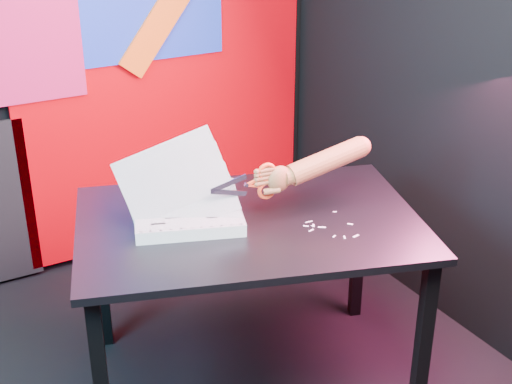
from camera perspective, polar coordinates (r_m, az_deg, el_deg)
room at (r=2.14m, az=-8.61°, el=7.36°), size 3.01×3.01×2.71m
backdrop at (r=3.62m, az=-15.95°, el=7.33°), size 2.88×0.05×2.08m
work_table at (r=2.75m, az=-0.57°, el=-3.74°), size 1.50×1.22×0.75m
printout_stack at (r=2.69m, az=-5.49°, el=-1.84°), size 0.47×0.41×0.37m
scissors at (r=2.67m, az=0.51°, el=0.81°), size 0.27×0.04×0.15m
hand_forearm at (r=2.76m, az=5.05°, el=2.27°), size 0.49×0.12×0.17m
paper_clippings at (r=2.67m, az=5.80°, el=-2.88°), size 0.19×0.22×0.00m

